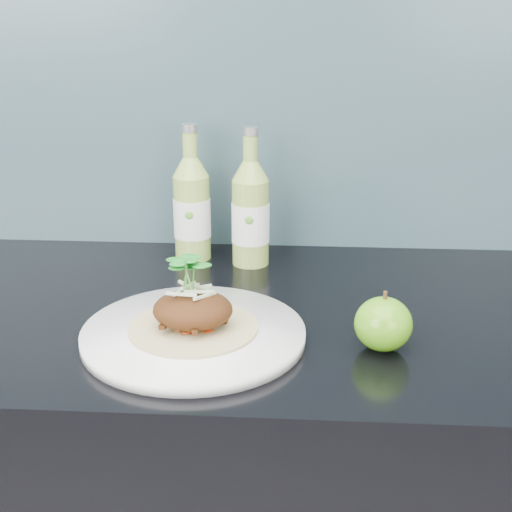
% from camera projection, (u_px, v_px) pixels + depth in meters
% --- Properties ---
extents(subway_backsplash, '(4.00, 0.02, 0.70)m').
position_uv_depth(subway_backsplash, '(231.00, 49.00, 1.22)').
color(subway_backsplash, '#608B97').
rests_on(subway_backsplash, kitchen_counter).
extents(dinner_plate, '(0.37, 0.37, 0.02)m').
position_uv_depth(dinner_plate, '(194.00, 334.00, 0.95)').
color(dinner_plate, white).
rests_on(dinner_plate, kitchen_counter).
extents(pork_taco, '(0.17, 0.17, 0.10)m').
position_uv_depth(pork_taco, '(193.00, 309.00, 0.94)').
color(pork_taco, tan).
rests_on(pork_taco, dinner_plate).
extents(green_apple, '(0.09, 0.09, 0.08)m').
position_uv_depth(green_apple, '(383.00, 324.00, 0.92)').
color(green_apple, '#54900F').
rests_on(green_apple, kitchen_counter).
extents(cider_bottle_left, '(0.09, 0.09, 0.24)m').
position_uv_depth(cider_bottle_left, '(192.00, 209.00, 1.23)').
color(cider_bottle_left, '#94B64B').
rests_on(cider_bottle_left, kitchen_counter).
extents(cider_bottle_right, '(0.06, 0.07, 0.24)m').
position_uv_depth(cider_bottle_right, '(251.00, 213.00, 1.20)').
color(cider_bottle_right, '#8FAD48').
rests_on(cider_bottle_right, kitchen_counter).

